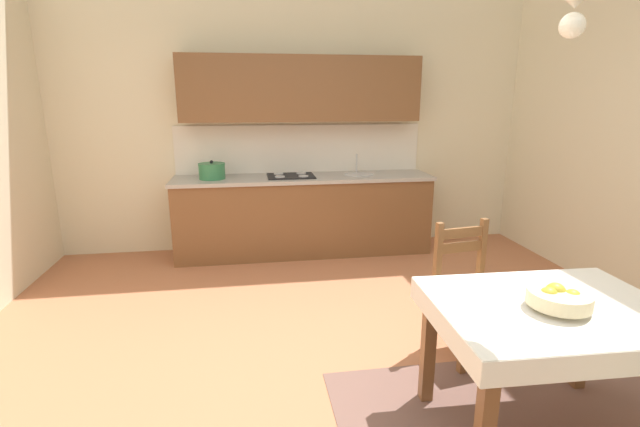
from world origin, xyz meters
name	(u,v)px	position (x,y,z in m)	size (l,w,h in m)	color
ground_plane	(343,380)	(0.00, 0.00, -0.05)	(6.00, 6.10, 0.10)	#B7704C
wall_back	(295,66)	(0.00, 2.81, 2.11)	(6.00, 0.12, 4.22)	beige
kitchen_cabinetry	(303,179)	(0.04, 2.48, 0.86)	(2.89, 0.63, 2.20)	brown
dining_table	(548,331)	(0.91, -0.69, 0.61)	(1.20, 0.92, 0.75)	brown
dining_chair_kitchen_side	(469,294)	(0.91, 0.13, 0.44)	(0.48, 0.48, 0.93)	#D1BC89
fruit_bowl	(559,298)	(0.90, -0.74, 0.81)	(0.30, 0.30, 0.12)	beige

